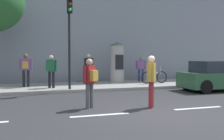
% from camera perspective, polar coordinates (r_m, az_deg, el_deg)
% --- Properties ---
extents(ground_plane, '(80.00, 80.00, 0.00)m').
position_cam_1_polar(ground_plane, '(8.43, 8.82, -8.97)').
color(ground_plane, '#2B2B2D').
extents(sidewalk_curb, '(36.00, 4.00, 0.15)m').
position_cam_1_polar(sidewalk_curb, '(14.94, -3.34, -3.48)').
color(sidewalk_curb, gray).
rests_on(sidewalk_curb, ground_plane).
extents(lane_markings, '(25.80, 0.16, 0.01)m').
position_cam_1_polar(lane_markings, '(8.43, 8.82, -8.95)').
color(lane_markings, silver).
rests_on(lane_markings, ground_plane).
extents(building_backdrop, '(36.00, 5.00, 11.16)m').
position_cam_1_polar(building_backdrop, '(20.10, -7.07, 13.91)').
color(building_backdrop, gray).
rests_on(building_backdrop, ground_plane).
extents(traffic_light, '(0.24, 0.45, 4.43)m').
position_cam_1_polar(traffic_light, '(12.83, -9.31, 9.08)').
color(traffic_light, black).
rests_on(traffic_light, sidewalk_curb).
extents(poster_column, '(0.95, 0.95, 2.49)m').
position_cam_1_polar(poster_column, '(16.17, 1.13, 1.77)').
color(poster_column, '#9E9B93').
rests_on(poster_column, sidewalk_curb).
extents(pedestrian_in_red_top, '(0.44, 0.50, 1.77)m').
position_cam_1_polar(pedestrian_in_red_top, '(8.89, 8.62, -1.55)').
color(pedestrian_in_red_top, maroon).
rests_on(pedestrian_in_red_top, ground_plane).
extents(pedestrian_with_bag, '(0.51, 0.51, 1.67)m').
position_cam_1_polar(pedestrian_with_bag, '(8.70, -4.84, -1.99)').
color(pedestrian_with_bag, '#4C4C51').
rests_on(pedestrian_with_bag, ground_plane).
extents(pedestrian_with_backpack, '(0.51, 0.43, 1.76)m').
position_cam_1_polar(pedestrian_with_backpack, '(15.93, -5.13, 0.91)').
color(pedestrian_with_backpack, '#1E5938').
rests_on(pedestrian_with_backpack, sidewalk_curb).
extents(pedestrian_in_light_jacket, '(0.61, 0.40, 1.57)m').
position_cam_1_polar(pedestrian_in_light_jacket, '(16.92, 6.37, 0.65)').
color(pedestrian_in_light_jacket, navy).
rests_on(pedestrian_in_light_jacket, sidewalk_curb).
extents(pedestrian_in_dark_shirt, '(0.65, 0.44, 1.75)m').
position_cam_1_polar(pedestrian_in_dark_shirt, '(14.32, -18.39, 0.64)').
color(pedestrian_in_dark_shirt, black).
rests_on(pedestrian_in_dark_shirt, sidewalk_curb).
extents(pedestrian_near_pole, '(0.53, 0.45, 1.67)m').
position_cam_1_polar(pedestrian_near_pole, '(13.56, -13.18, 0.29)').
color(pedestrian_near_pole, black).
rests_on(pedestrian_near_pole, sidewalk_curb).
extents(bicycle_leaning, '(1.77, 0.22, 1.09)m').
position_cam_1_polar(bicycle_leaning, '(15.70, 9.28, -1.50)').
color(bicycle_leaning, black).
rests_on(bicycle_leaning, sidewalk_curb).
extents(parked_car_red, '(4.06, 1.94, 1.52)m').
position_cam_1_polar(parked_car_red, '(14.44, 22.32, -1.31)').
color(parked_car_red, '#2D5938').
rests_on(parked_car_red, ground_plane).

